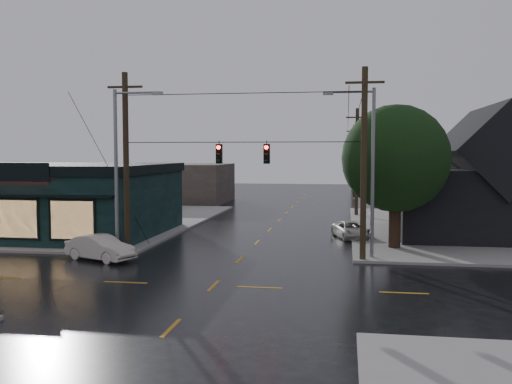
% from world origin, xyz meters
% --- Properties ---
extents(ground_plane, '(160.00, 160.00, 0.00)m').
position_xyz_m(ground_plane, '(0.00, 0.00, 0.00)').
color(ground_plane, black).
extents(sidewalk_nw, '(28.00, 28.00, 0.15)m').
position_xyz_m(sidewalk_nw, '(-20.00, 20.00, 0.07)').
color(sidewalk_nw, gray).
rests_on(sidewalk_nw, ground).
extents(pizza_shop, '(16.30, 12.34, 4.90)m').
position_xyz_m(pizza_shop, '(-15.00, 12.94, 2.56)').
color(pizza_shop, black).
rests_on(pizza_shop, ground).
extents(ne_building, '(12.60, 11.60, 8.75)m').
position_xyz_m(ne_building, '(15.00, 17.00, 4.47)').
color(ne_building, black).
rests_on(ne_building, ground).
extents(corner_tree, '(6.30, 6.30, 8.40)m').
position_xyz_m(corner_tree, '(8.45, 10.56, 5.38)').
color(corner_tree, black).
rests_on(corner_tree, ground).
extents(utility_pole_nw, '(2.00, 0.32, 10.15)m').
position_xyz_m(utility_pole_nw, '(-6.50, 6.50, 0.00)').
color(utility_pole_nw, black).
rests_on(utility_pole_nw, ground).
extents(utility_pole_ne, '(2.00, 0.32, 10.15)m').
position_xyz_m(utility_pole_ne, '(6.50, 6.50, 0.00)').
color(utility_pole_ne, black).
rests_on(utility_pole_ne, ground).
extents(utility_pole_far_a, '(2.00, 0.32, 9.65)m').
position_xyz_m(utility_pole_far_a, '(6.50, 28.00, 0.00)').
color(utility_pole_far_a, black).
rests_on(utility_pole_far_a, ground).
extents(utility_pole_far_b, '(2.00, 0.32, 9.15)m').
position_xyz_m(utility_pole_far_b, '(6.50, 48.00, 0.00)').
color(utility_pole_far_b, black).
rests_on(utility_pole_far_b, ground).
extents(utility_pole_far_c, '(2.00, 0.32, 9.15)m').
position_xyz_m(utility_pole_far_c, '(6.50, 68.00, 0.00)').
color(utility_pole_far_c, black).
rests_on(utility_pole_far_c, ground).
extents(span_signal_assembly, '(13.00, 0.48, 1.23)m').
position_xyz_m(span_signal_assembly, '(0.10, 6.50, 5.70)').
color(span_signal_assembly, black).
rests_on(span_signal_assembly, ground).
extents(streetlight_nw, '(5.40, 0.30, 9.15)m').
position_xyz_m(streetlight_nw, '(-6.80, 5.80, 0.00)').
color(streetlight_nw, gray).
rests_on(streetlight_nw, ground).
extents(streetlight_ne, '(5.40, 0.30, 9.15)m').
position_xyz_m(streetlight_ne, '(7.00, 7.20, 0.00)').
color(streetlight_ne, gray).
rests_on(streetlight_ne, ground).
extents(bg_building_west, '(12.00, 10.00, 4.40)m').
position_xyz_m(bg_building_west, '(-14.00, 40.00, 2.20)').
color(bg_building_west, '#3C322C').
rests_on(bg_building_west, ground).
extents(bg_building_east, '(14.00, 12.00, 5.60)m').
position_xyz_m(bg_building_east, '(16.00, 45.00, 2.80)').
color(bg_building_east, '#2B2A30').
rests_on(bg_building_east, ground).
extents(sedan_cream, '(4.31, 2.89, 1.34)m').
position_xyz_m(sedan_cream, '(-7.32, 4.74, 0.67)').
color(sedan_cream, beige).
rests_on(sedan_cream, ground).
extents(suv_silver, '(3.02, 4.44, 1.13)m').
position_xyz_m(suv_silver, '(6.00, 14.69, 0.57)').
color(suv_silver, '#B8B6AA').
rests_on(suv_silver, ground).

